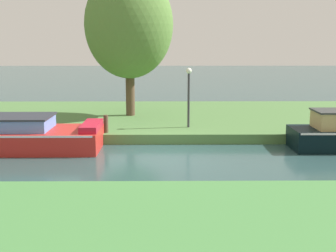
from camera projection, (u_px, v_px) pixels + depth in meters
ground_plane at (153, 157)px, 15.95m from camera, size 120.00×120.00×0.00m
riverbank_far at (156, 118)px, 22.79m from camera, size 72.00×10.00×0.40m
willow_tree_left at (129, 25)px, 21.52m from camera, size 4.23×3.89×6.96m
lamp_post at (189, 89)px, 19.11m from camera, size 0.24×0.24×2.53m
mooring_post_near at (106, 124)px, 18.18m from camera, size 0.18×0.18×0.72m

